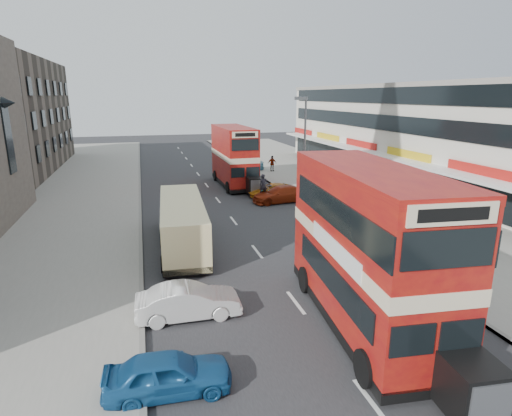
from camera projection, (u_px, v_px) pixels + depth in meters
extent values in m
plane|color=#28282B|center=(315.00, 328.00, 15.28)|extent=(160.00, 160.00, 0.00)
cube|color=#28282B|center=(218.00, 200.00, 33.91)|extent=(12.00, 90.00, 0.01)
cube|color=gray|center=(352.00, 191.00, 36.93)|extent=(12.00, 90.00, 0.15)
cube|color=gray|center=(57.00, 209.00, 30.84)|extent=(12.00, 90.00, 0.15)
cube|color=gray|center=(140.00, 204.00, 32.34)|extent=(0.20, 90.00, 0.16)
cube|color=gray|center=(289.00, 195.00, 35.43)|extent=(0.20, 90.00, 0.16)
cube|color=beige|center=(421.00, 136.00, 39.67)|extent=(8.00, 46.00, 9.00)
cube|color=black|center=(381.00, 168.00, 39.40)|extent=(0.10, 44.00, 2.40)
cube|color=gray|center=(426.00, 85.00, 38.47)|extent=(8.20, 46.20, 0.40)
cube|color=white|center=(374.00, 153.00, 38.82)|extent=(1.80, 44.00, 0.20)
cylinder|color=slate|center=(305.00, 151.00, 32.67)|extent=(0.16, 0.16, 8.00)
cube|color=slate|center=(301.00, 98.00, 31.53)|extent=(1.00, 0.20, 0.25)
cube|color=black|center=(362.00, 312.00, 15.59)|extent=(3.62, 9.15, 0.39)
cube|color=maroon|center=(364.00, 279.00, 15.24)|extent=(3.60, 9.15, 2.46)
cube|color=beige|center=(367.00, 243.00, 14.88)|extent=(3.65, 9.19, 0.50)
cube|color=maroon|center=(369.00, 207.00, 14.53)|extent=(3.60, 9.15, 2.34)
cube|color=maroon|center=(372.00, 171.00, 14.20)|extent=(3.62, 9.17, 0.28)
cube|color=black|center=(472.00, 388.00, 10.66)|extent=(1.46, 1.46, 1.45)
cube|color=black|center=(234.00, 182.00, 39.38)|extent=(2.76, 8.36, 0.36)
cube|color=maroon|center=(234.00, 168.00, 39.06)|extent=(2.74, 8.36, 2.29)
cube|color=beige|center=(234.00, 155.00, 38.72)|extent=(2.78, 8.40, 0.47)
cube|color=maroon|center=(234.00, 141.00, 38.39)|extent=(2.74, 8.36, 2.18)
cube|color=maroon|center=(233.00, 128.00, 38.09)|extent=(2.76, 8.38, 0.26)
cube|color=black|center=(255.00, 185.00, 34.98)|extent=(1.27, 1.27, 1.35)
cube|color=black|center=(183.00, 240.00, 23.48)|extent=(2.77, 9.21, 0.36)
cube|color=#F2E29D|center=(183.00, 222.00, 23.21)|extent=(2.76, 9.21, 2.37)
imported|color=#1A5692|center=(168.00, 374.00, 11.82)|extent=(3.66, 1.61, 1.23)
imported|color=white|center=(188.00, 302.00, 15.87)|extent=(3.98, 1.46, 1.30)
imported|color=maroon|center=(280.00, 194.00, 33.05)|extent=(4.66, 2.26, 1.31)
imported|color=#C97114|center=(273.00, 190.00, 34.77)|extent=(4.22, 2.19, 1.14)
imported|color=#5795AF|center=(244.00, 165.00, 46.35)|extent=(4.41, 1.78, 1.50)
imported|color=gray|center=(352.00, 198.00, 29.91)|extent=(0.79, 0.63, 1.87)
imported|color=gray|center=(272.00, 163.00, 45.79)|extent=(1.00, 0.43, 1.70)
imported|color=gray|center=(263.00, 195.00, 33.57)|extent=(0.70, 1.91, 1.00)
imported|color=#232129|center=(263.00, 186.00, 33.37)|extent=(0.67, 0.45, 1.81)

